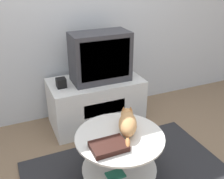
% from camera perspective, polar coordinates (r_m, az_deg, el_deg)
% --- Properties ---
extents(ground_plane, '(12.00, 12.00, 0.00)m').
position_cam_1_polar(ground_plane, '(2.54, 3.67, -18.41)').
color(ground_plane, '#7F664C').
extents(wall_back, '(8.00, 0.05, 2.60)m').
position_cam_1_polar(wall_back, '(3.15, -7.57, 16.81)').
color(wall_back, silver).
rests_on(wall_back, ground_plane).
extents(rug, '(1.84, 1.17, 0.02)m').
position_cam_1_polar(rug, '(2.54, 3.67, -18.24)').
color(rug, '#28282B').
rests_on(rug, ground_plane).
extents(tv_stand, '(1.07, 0.58, 0.56)m').
position_cam_1_polar(tv_stand, '(3.15, -3.52, -2.67)').
color(tv_stand, silver).
rests_on(tv_stand, ground_plane).
extents(tv, '(0.65, 0.33, 0.55)m').
position_cam_1_polar(tv, '(2.93, -2.55, 7.07)').
color(tv, '#333338').
rests_on(tv, tv_stand).
extents(speaker, '(0.10, 0.10, 0.10)m').
position_cam_1_polar(speaker, '(2.88, -11.00, 1.43)').
color(speaker, black).
rests_on(speaker, tv_stand).
extents(coffee_table, '(0.76, 0.76, 0.45)m').
position_cam_1_polar(coffee_table, '(2.34, 1.69, -13.36)').
color(coffee_table, '#B2B2B7').
rests_on(coffee_table, rug).
extents(dvd_box, '(0.28, 0.20, 0.04)m').
position_cam_1_polar(dvd_box, '(2.08, -0.72, -12.25)').
color(dvd_box, black).
rests_on(dvd_box, coffee_table).
extents(cat, '(0.28, 0.49, 0.15)m').
position_cam_1_polar(cat, '(2.27, 3.35, -7.23)').
color(cat, tan).
rests_on(cat, coffee_table).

